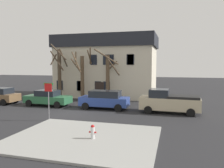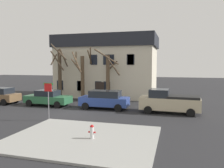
{
  "view_description": "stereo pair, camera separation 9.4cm",
  "coord_description": "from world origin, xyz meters",
  "px_view_note": "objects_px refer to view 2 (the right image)",
  "views": [
    {
      "loc": [
        8.63,
        -17.36,
        4.21
      ],
      "look_at": [
        3.08,
        2.71,
        2.4
      ],
      "focal_mm": 35.83,
      "sensor_mm": 36.0,
      "label": 1
    },
    {
      "loc": [
        8.72,
        -17.33,
        4.21
      ],
      "look_at": [
        3.08,
        2.71,
        2.4
      ],
      "focal_mm": 35.83,
      "sensor_mm": 36.0,
      "label": 2
    }
  ],
  "objects_px": {
    "car_green_sedan": "(48,98)",
    "street_sign_pole": "(48,94)",
    "tree_bare_mid": "(82,74)",
    "car_blue_wagon": "(105,99)",
    "building_main": "(107,66)",
    "fire_hydrant": "(92,131)",
    "tree_bare_far": "(108,76)",
    "pickup_truck_beige": "(169,102)",
    "tree_bare_near": "(60,72)"
  },
  "relations": [
    {
      "from": "tree_bare_near",
      "to": "pickup_truck_beige",
      "type": "relative_size",
      "value": 1.29
    },
    {
      "from": "tree_bare_far",
      "to": "car_green_sedan",
      "type": "distance_m",
      "value": 7.1
    },
    {
      "from": "tree_bare_mid",
      "to": "car_green_sedan",
      "type": "xyz_separation_m",
      "value": [
        -1.95,
        -4.44,
        -2.29
      ]
    },
    {
      "from": "tree_bare_far",
      "to": "pickup_truck_beige",
      "type": "xyz_separation_m",
      "value": [
        6.91,
        -4.57,
        -1.93
      ]
    },
    {
      "from": "car_blue_wagon",
      "to": "fire_hydrant",
      "type": "height_order",
      "value": "car_blue_wagon"
    },
    {
      "from": "tree_bare_near",
      "to": "car_blue_wagon",
      "type": "height_order",
      "value": "tree_bare_near"
    },
    {
      "from": "building_main",
      "to": "tree_bare_mid",
      "type": "xyz_separation_m",
      "value": [
        -1.75,
        -4.34,
        -0.95
      ]
    },
    {
      "from": "tree_bare_mid",
      "to": "tree_bare_far",
      "type": "distance_m",
      "value": 3.19
    },
    {
      "from": "tree_bare_far",
      "to": "car_green_sedan",
      "type": "bearing_deg",
      "value": -139.23
    },
    {
      "from": "tree_bare_mid",
      "to": "car_blue_wagon",
      "type": "bearing_deg",
      "value": -46.69
    },
    {
      "from": "building_main",
      "to": "tree_bare_far",
      "type": "distance_m",
      "value": 4.72
    },
    {
      "from": "fire_hydrant",
      "to": "street_sign_pole",
      "type": "relative_size",
      "value": 0.27
    },
    {
      "from": "tree_bare_far",
      "to": "car_blue_wagon",
      "type": "height_order",
      "value": "tree_bare_far"
    },
    {
      "from": "car_blue_wagon",
      "to": "tree_bare_mid",
      "type": "bearing_deg",
      "value": 133.31
    },
    {
      "from": "fire_hydrant",
      "to": "car_blue_wagon",
      "type": "bearing_deg",
      "value": 103.13
    },
    {
      "from": "tree_bare_far",
      "to": "fire_hydrant",
      "type": "bearing_deg",
      "value": -77.2
    },
    {
      "from": "building_main",
      "to": "tree_bare_near",
      "type": "distance_m",
      "value": 6.52
    },
    {
      "from": "building_main",
      "to": "car_blue_wagon",
      "type": "xyz_separation_m",
      "value": [
        2.37,
        -8.72,
        -3.13
      ]
    },
    {
      "from": "tree_bare_near",
      "to": "fire_hydrant",
      "type": "distance_m",
      "value": 16.09
    },
    {
      "from": "tree_bare_far",
      "to": "car_blue_wagon",
      "type": "xyz_separation_m",
      "value": [
        0.94,
        -4.36,
        -2.01
      ]
    },
    {
      "from": "fire_hydrant",
      "to": "street_sign_pole",
      "type": "bearing_deg",
      "value": 145.05
    },
    {
      "from": "pickup_truck_beige",
      "to": "street_sign_pole",
      "type": "distance_m",
      "value": 10.16
    },
    {
      "from": "tree_bare_near",
      "to": "tree_bare_far",
      "type": "xyz_separation_m",
      "value": [
        6.11,
        0.13,
        -0.43
      ]
    },
    {
      "from": "car_green_sedan",
      "to": "pickup_truck_beige",
      "type": "height_order",
      "value": "pickup_truck_beige"
    },
    {
      "from": "building_main",
      "to": "tree_bare_mid",
      "type": "bearing_deg",
      "value": -111.98
    },
    {
      "from": "car_green_sedan",
      "to": "street_sign_pole",
      "type": "relative_size",
      "value": 1.67
    },
    {
      "from": "pickup_truck_beige",
      "to": "street_sign_pole",
      "type": "bearing_deg",
      "value": -148.86
    },
    {
      "from": "pickup_truck_beige",
      "to": "fire_hydrant",
      "type": "height_order",
      "value": "pickup_truck_beige"
    },
    {
      "from": "tree_bare_near",
      "to": "car_blue_wagon",
      "type": "distance_m",
      "value": 8.58
    },
    {
      "from": "building_main",
      "to": "pickup_truck_beige",
      "type": "distance_m",
      "value": 12.59
    },
    {
      "from": "fire_hydrant",
      "to": "tree_bare_near",
      "type": "bearing_deg",
      "value": 125.01
    },
    {
      "from": "pickup_truck_beige",
      "to": "building_main",
      "type": "bearing_deg",
      "value": 133.05
    },
    {
      "from": "car_blue_wagon",
      "to": "street_sign_pole",
      "type": "xyz_separation_m",
      "value": [
        -2.69,
        -5.44,
        1.09
      ]
    },
    {
      "from": "tree_bare_far",
      "to": "fire_hydrant",
      "type": "distance_m",
      "value": 13.65
    },
    {
      "from": "tree_bare_mid",
      "to": "building_main",
      "type": "bearing_deg",
      "value": 68.02
    },
    {
      "from": "tree_bare_far",
      "to": "pickup_truck_beige",
      "type": "relative_size",
      "value": 1.15
    },
    {
      "from": "tree_bare_mid",
      "to": "fire_hydrant",
      "type": "height_order",
      "value": "tree_bare_mid"
    },
    {
      "from": "tree_bare_near",
      "to": "fire_hydrant",
      "type": "bearing_deg",
      "value": -54.99
    },
    {
      "from": "car_blue_wagon",
      "to": "street_sign_pole",
      "type": "distance_m",
      "value": 6.17
    },
    {
      "from": "street_sign_pole",
      "to": "tree_bare_near",
      "type": "bearing_deg",
      "value": 114.28
    },
    {
      "from": "tree_bare_near",
      "to": "fire_hydrant",
      "type": "relative_size",
      "value": 8.52
    },
    {
      "from": "car_blue_wagon",
      "to": "building_main",
      "type": "bearing_deg",
      "value": 105.23
    },
    {
      "from": "tree_bare_near",
      "to": "car_green_sedan",
      "type": "distance_m",
      "value": 5.08
    },
    {
      "from": "building_main",
      "to": "fire_hydrant",
      "type": "relative_size",
      "value": 16.74
    },
    {
      "from": "tree_bare_mid",
      "to": "pickup_truck_beige",
      "type": "bearing_deg",
      "value": -24.45
    },
    {
      "from": "tree_bare_far",
      "to": "pickup_truck_beige",
      "type": "height_order",
      "value": "tree_bare_far"
    },
    {
      "from": "street_sign_pole",
      "to": "fire_hydrant",
      "type": "bearing_deg",
      "value": -34.95
    },
    {
      "from": "building_main",
      "to": "car_blue_wagon",
      "type": "height_order",
      "value": "building_main"
    },
    {
      "from": "car_green_sedan",
      "to": "fire_hydrant",
      "type": "height_order",
      "value": "car_green_sedan"
    },
    {
      "from": "car_green_sedan",
      "to": "street_sign_pole",
      "type": "distance_m",
      "value": 6.46
    }
  ]
}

